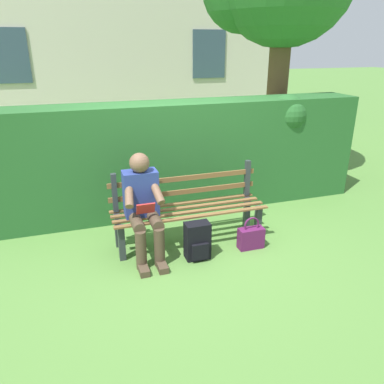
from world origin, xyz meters
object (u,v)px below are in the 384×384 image
at_px(person_seated, 143,204).
at_px(backpack, 197,241).
at_px(handbag, 251,237).
at_px(park_bench, 188,207).

distance_m(person_seated, backpack, 0.73).
distance_m(backpack, handbag, 0.68).
xyz_separation_m(person_seated, backpack, (-0.54, 0.28, -0.41)).
height_order(person_seated, backpack, person_seated).
xyz_separation_m(backpack, handbag, (-0.67, -0.02, -0.07)).
bearing_deg(handbag, person_seated, -12.25).
height_order(park_bench, backpack, park_bench).
bearing_deg(backpack, person_seated, -27.36).
distance_m(person_seated, handbag, 1.33).
distance_m(park_bench, backpack, 0.49).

